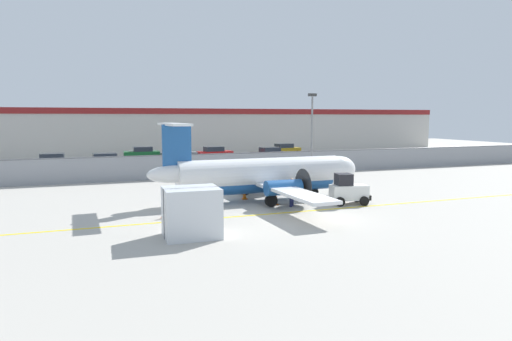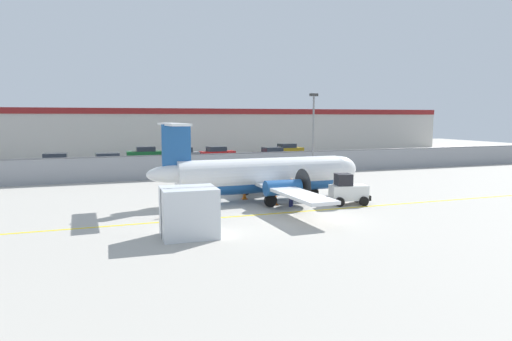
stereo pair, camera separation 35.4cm
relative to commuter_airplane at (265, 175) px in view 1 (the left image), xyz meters
name	(u,v)px [view 1 (the left image)]	position (x,y,z in m)	size (l,w,h in m)	color
ground_plane	(297,212)	(0.32, -4.04, -1.60)	(140.00, 140.00, 0.01)	#ADA89E
perimeter_fence	(219,164)	(0.32, 11.96, -0.49)	(98.00, 0.10, 2.10)	gray
parking_lot_strip	(191,164)	(0.32, 23.46, -1.54)	(98.00, 17.00, 0.12)	#38383A
background_building	(164,131)	(0.32, 41.95, 1.66)	(91.00, 8.10, 6.50)	beige
commuter_airplane	(265,175)	(0.00, 0.00, 0.00)	(14.10, 16.04, 4.92)	white
baggage_tug	(348,190)	(4.21, -3.07, -0.75)	(2.50, 1.76, 1.88)	silver
ground_crew_worker	(292,191)	(0.69, -2.53, -0.65)	(0.48, 0.48, 1.70)	#191E4C
cargo_container	(191,212)	(-6.34, -7.27, -0.50)	(2.46, 2.07, 2.20)	silver
traffic_cone_near_left	(165,213)	(-6.88, -3.14, -1.29)	(0.36, 0.36, 0.64)	orange
traffic_cone_near_right	(244,194)	(-1.14, 0.73, -1.29)	(0.36, 0.36, 0.64)	orange
traffic_cone_far_left	(275,200)	(0.01, -1.70, -1.29)	(0.36, 0.36, 0.64)	orange
traffic_cone_far_right	(273,192)	(1.01, 1.02, -1.29)	(0.36, 0.36, 0.64)	orange
parked_car_0	(54,161)	(-13.70, 22.39, -0.71)	(4.25, 2.10, 1.58)	#B28C19
parked_car_1	(104,161)	(-9.05, 20.87, -0.71)	(4.32, 2.26, 1.58)	#19662D
parked_car_2	(142,153)	(-4.36, 29.72, -0.71)	(4.21, 2.03, 1.58)	#19662D
parked_car_3	(179,154)	(-0.39, 26.86, -0.71)	(4.24, 2.09, 1.58)	slate
parked_car_4	(215,153)	(3.99, 26.93, -0.71)	(4.34, 2.32, 1.58)	red
parked_car_5	(269,154)	(9.77, 23.55, -0.71)	(4.36, 2.36, 1.58)	black
parked_car_6	(285,149)	(14.61, 29.85, -0.71)	(4.39, 2.43, 1.58)	#B28C19
apron_light_pole	(312,128)	(7.61, 8.37, 2.70)	(0.70, 0.30, 7.27)	slate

